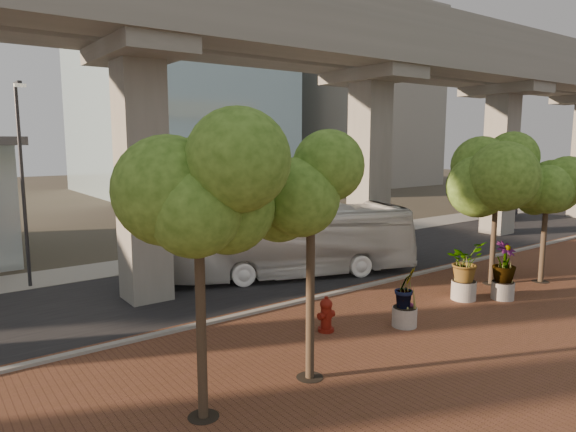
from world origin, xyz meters
TOP-DOWN VIEW (x-y plane):
  - ground at (0.00, 0.00)m, footprint 160.00×160.00m
  - brick_plaza at (0.00, -8.00)m, footprint 70.00×13.00m
  - asphalt_road at (0.00, 2.00)m, footprint 90.00×8.00m
  - curb_strip at (0.00, -2.00)m, footprint 70.00×0.25m
  - far_sidewalk at (0.00, 7.50)m, footprint 90.00×3.00m
  - transit_viaduct at (0.00, 2.00)m, footprint 72.00×5.60m
  - midrise_block at (38.00, 36.00)m, footprint 18.00×16.00m
  - transit_bus at (0.41, 1.50)m, footprint 11.91×6.57m
  - parked_car at (23.96, 5.54)m, footprint 4.60×2.30m
  - fire_hydrant at (-2.71, -4.84)m, footprint 0.57×0.52m
  - planter_front at (3.72, -5.44)m, footprint 2.07×2.07m
  - planter_right at (5.00, -6.29)m, footprint 2.08×2.08m
  - planter_left at (-0.33, -6.01)m, footprint 1.81×1.81m
  - street_tree_far_west at (-8.25, -7.14)m, footprint 3.72×3.72m
  - street_tree_near_west at (-5.16, -7.05)m, footprint 3.16×3.16m
  - street_tree_near_east at (6.56, -4.83)m, footprint 4.31×4.31m
  - street_tree_far_east at (8.58, -5.92)m, footprint 3.63×3.63m
  - streetlamp_west at (-9.34, 6.39)m, footprint 0.41×1.21m
  - streetlamp_east at (9.99, 5.87)m, footprint 0.38×1.12m

SIDE VIEW (x-z plane):
  - ground at x=0.00m, z-range 0.00..0.00m
  - asphalt_road at x=0.00m, z-range 0.00..0.04m
  - brick_plaza at x=0.00m, z-range 0.00..0.06m
  - far_sidewalk at x=0.00m, z-range 0.00..0.06m
  - curb_strip at x=0.00m, z-range 0.00..0.16m
  - fire_hydrant at x=-2.71m, z-range 0.04..1.18m
  - parked_car at x=23.96m, z-range 0.00..1.45m
  - planter_left at x=-0.33m, z-range 0.27..2.27m
  - planter_right at x=5.00m, z-range 0.30..2.52m
  - planter_front at x=3.72m, z-range 0.30..2.58m
  - transit_bus at x=0.41m, z-range 0.00..3.25m
  - street_tree_far_east at x=8.58m, z-range 1.28..7.07m
  - streetlamp_east at x=9.99m, z-range 0.65..8.39m
  - street_tree_near_east at x=6.56m, z-range 1.35..7.90m
  - street_tree_near_west at x=-5.16m, z-range 1.69..7.89m
  - street_tree_far_west at x=-8.25m, z-range 1.60..8.10m
  - streetlamp_west at x=-9.34m, z-range 0.70..9.04m
  - transit_viaduct at x=0.00m, z-range 1.09..13.49m
  - midrise_block at x=38.00m, z-range 0.00..24.00m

